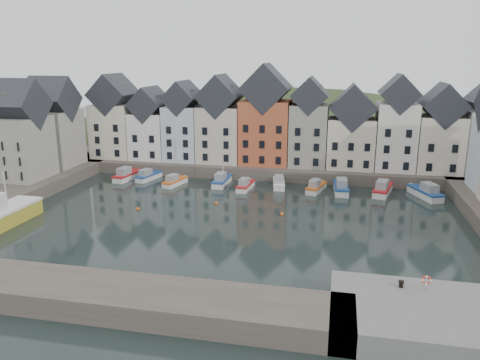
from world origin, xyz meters
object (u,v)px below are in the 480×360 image
(boat_d, at_px, (222,180))
(mooring_bollard, at_px, (401,284))
(boat_a, at_px, (127,175))
(life_ring_post, at_px, (426,280))

(boat_d, distance_m, mooring_bollard, 43.15)
(boat_a, distance_m, life_ring_post, 56.21)
(boat_a, relative_size, life_ring_post, 5.26)
(mooring_bollard, xyz_separation_m, life_ring_post, (1.93, -0.09, 0.55))
(boat_d, bearing_deg, boat_a, -178.82)
(boat_a, relative_size, mooring_bollard, 12.20)
(boat_d, distance_m, life_ring_post, 44.37)
(boat_d, bearing_deg, mooring_bollard, -54.30)
(boat_d, xyz_separation_m, mooring_bollard, (24.54, -35.46, 1.52))
(boat_d, height_order, mooring_bollard, boat_d)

